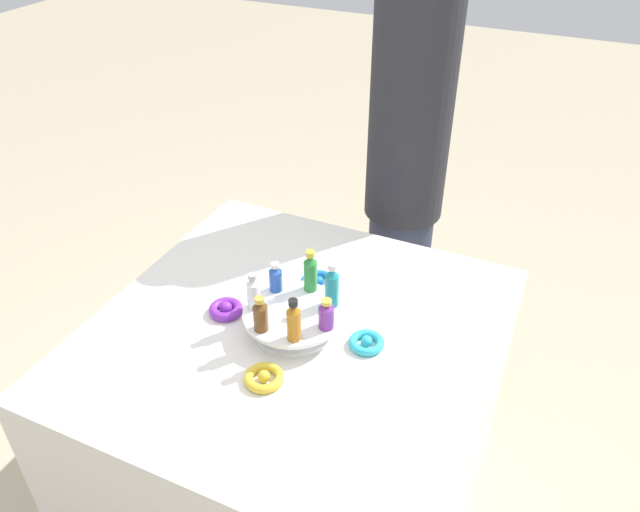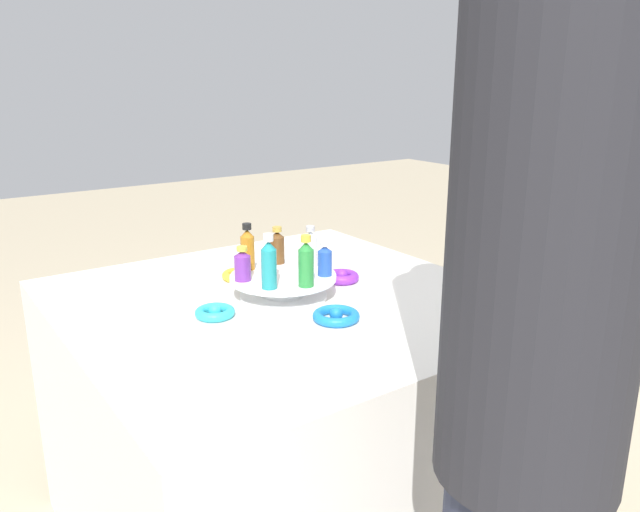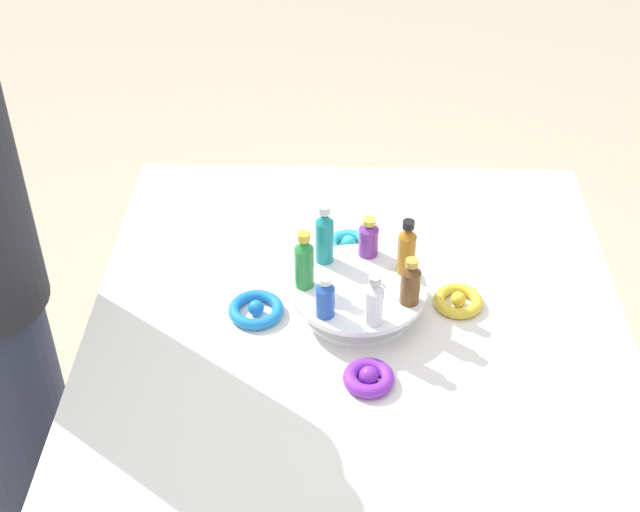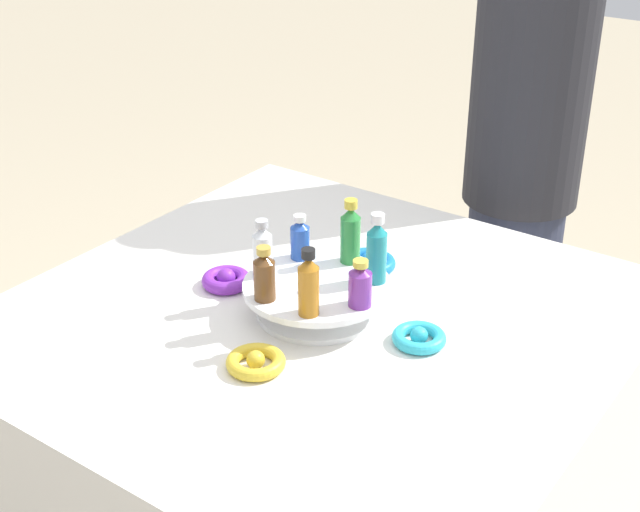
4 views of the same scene
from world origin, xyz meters
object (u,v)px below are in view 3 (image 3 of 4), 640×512
display_stand (358,296)px  ribbon_bow_purple (369,378)px  bottle_amber (407,249)px  ribbon_bow_teal (349,244)px  bottle_purple (369,238)px  ribbon_bow_blue (256,309)px  bottle_blue (325,298)px  bottle_green (304,263)px  ribbon_bow_gold (458,301)px  bottle_teal (324,236)px  bottle_brown (410,283)px  bottle_clear (374,301)px

display_stand → ribbon_bow_purple: 0.20m
bottle_amber → ribbon_bow_teal: bearing=126.6°
bottle_purple → ribbon_bow_blue: 0.27m
ribbon_bow_blue → bottle_amber: bearing=13.1°
ribbon_bow_teal → ribbon_bow_blue: (-0.18, -0.22, 0.00)m
bottle_blue → bottle_green: bearing=117.7°
ribbon_bow_gold → ribbon_bow_purple: size_ratio=1.05×
bottle_green → bottle_teal: bearing=66.3°
bottle_green → ribbon_bow_purple: size_ratio=1.33×
bottle_purple → ribbon_bow_gold: bottle_purple is taller
bottle_brown → ribbon_bow_teal: bottle_brown is taller
bottle_purple → bottle_teal: (-0.09, -0.02, 0.02)m
bottle_blue → bottle_teal: bearing=92.0°
ribbon_bow_blue → ribbon_bow_purple: size_ratio=1.16×
bottle_blue → bottle_brown: size_ratio=0.88×
bottle_clear → ribbon_bow_purple: bearing=-94.5°
display_stand → ribbon_bow_purple: display_stand is taller
bottle_teal → bottle_green: (-0.04, -0.08, -0.00)m
display_stand → ribbon_bow_teal: 0.20m
bottle_green → ribbon_bow_purple: bottle_green is taller
bottle_clear → bottle_amber: (0.07, 0.15, 0.01)m
bottle_clear → bottle_amber: bearing=66.3°
ribbon_bow_gold → ribbon_bow_blue: 0.40m
bottle_teal → display_stand: bearing=-49.4°
bottle_clear → ribbon_bow_gold: size_ratio=1.09×
display_stand → ribbon_bow_gold: display_stand is taller
ribbon_bow_purple → ribbon_bow_gold: bearing=50.5°
bottle_clear → bottle_amber: size_ratio=0.88×
bottle_green → ribbon_bow_teal: bottle_green is taller
bottle_clear → bottle_brown: size_ratio=1.08×
bottle_clear → bottle_teal: (-0.09, 0.18, 0.01)m
ribbon_bow_gold → bottle_brown: bearing=-149.4°
bottle_amber → ribbon_bow_purple: bearing=-106.5°
bottle_amber → ribbon_bow_gold: (0.11, -0.03, -0.11)m
bottle_brown → bottle_teal: (-0.16, 0.12, 0.01)m
bottle_blue → bottle_clear: size_ratio=0.82×
bottle_clear → bottle_teal: bottle_teal is taller
display_stand → bottle_brown: (0.10, -0.04, 0.07)m
bottle_clear → ribbon_bow_teal: size_ratio=1.15×
bottle_teal → bottle_green: size_ratio=1.06×
bottle_clear → ribbon_bow_teal: (-0.05, 0.30, -0.10)m
bottle_green → ribbon_bow_blue: (-0.09, -0.02, -0.11)m
bottle_brown → ribbon_bow_blue: (-0.30, 0.02, -0.10)m
bottle_brown → ribbon_bow_gold: size_ratio=1.01×
display_stand → bottle_amber: bearing=27.7°
bottle_blue → bottle_clear: bottle_clear is taller
bottle_purple → bottle_green: bearing=-139.4°
bottle_blue → ribbon_bow_teal: bearing=81.3°
bottle_blue → ribbon_bow_teal: size_ratio=0.94×
bottle_brown → bottle_teal: bearing=143.4°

